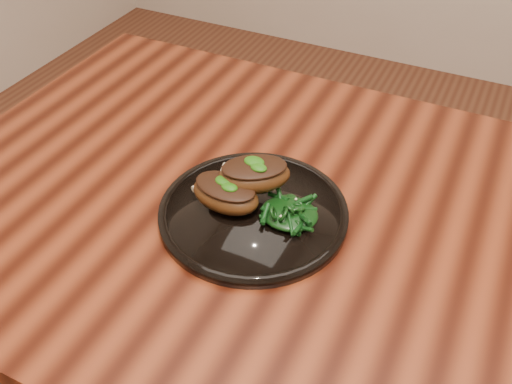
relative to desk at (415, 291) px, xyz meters
The scene contains 6 objects.
desk is the anchor object (origin of this frame).
plate 0.27m from the desk, behind, with size 0.28×0.28×0.02m.
lamb_chop_front 0.32m from the desk, behind, with size 0.12×0.09×0.05m.
lamb_chop_back 0.30m from the desk, behind, with size 0.13×0.12×0.05m.
herb_smear 0.30m from the desk, behind, with size 0.07×0.04×0.00m, color #124507.
greens_heap 0.23m from the desk, behind, with size 0.09×0.08×0.03m.
Camera 1 is at (0.02, -0.60, 1.33)m, focal length 40.00 mm.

